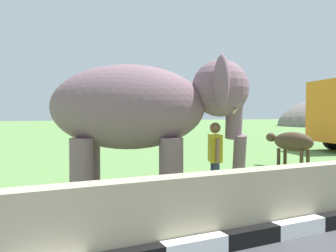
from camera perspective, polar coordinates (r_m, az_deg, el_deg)
name	(u,v)px	position (r m, az deg, el deg)	size (l,w,h in m)	color
barrier_parapet	(127,220)	(4.47, -6.76, -15.26)	(28.00, 0.36, 1.00)	tan
elephant	(146,110)	(6.93, -3.62, 2.74)	(4.04, 3.18, 2.93)	slate
person_handler	(215,157)	(7.36, 7.82, -5.09)	(0.37, 0.64, 1.66)	navy
cow_near	(292,142)	(12.51, 19.90, -2.58)	(0.83, 1.92, 1.23)	#473323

